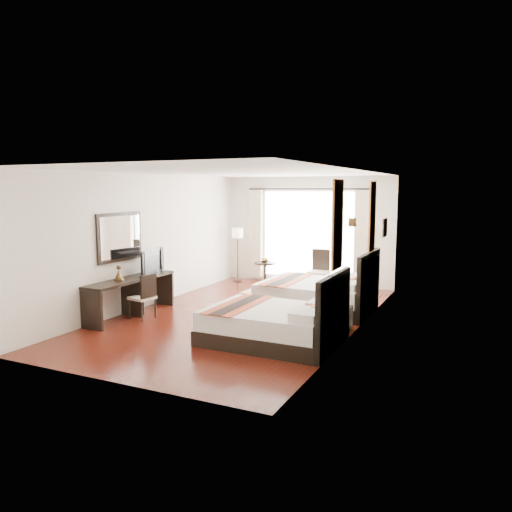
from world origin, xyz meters
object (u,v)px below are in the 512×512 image
at_px(television, 149,262).
at_px(vase, 336,302).
at_px(table_lamp, 341,287).
at_px(fruit_bowl, 265,261).
at_px(bed_near, 276,323).
at_px(nightstand, 339,319).
at_px(floor_lamp, 238,237).
at_px(bed_far, 319,295).
at_px(side_table, 265,275).
at_px(console_desk, 131,297).
at_px(window_chair, 319,279).
at_px(desk_chair, 143,305).

bearing_deg(television, vase, -99.69).
height_order(table_lamp, fruit_bowl, table_lamp).
distance_m(bed_near, nightstand, 1.29).
bearing_deg(floor_lamp, bed_far, -35.33).
relative_size(table_lamp, side_table, 0.65).
bearing_deg(fruit_bowl, bed_near, -63.29).
relative_size(floor_lamp, fruit_bowl, 7.48).
xyz_separation_m(vase, console_desk, (-3.99, -0.50, -0.19)).
bearing_deg(table_lamp, window_chair, 114.64).
relative_size(bed_near, console_desk, 0.97).
bearing_deg(table_lamp, vase, -88.52).
bearing_deg(console_desk, vase, 7.14).
distance_m(nightstand, vase, 0.41).
xyz_separation_m(vase, window_chair, (-1.42, 3.36, -0.26)).
bearing_deg(side_table, floor_lamp, 160.63).
bearing_deg(floor_lamp, table_lamp, -41.67).
height_order(vase, side_table, vase).
height_order(side_table, fruit_bowl, fruit_bowl).
relative_size(table_lamp, television, 0.46).
xyz_separation_m(vase, side_table, (-2.83, 3.31, -0.26)).
xyz_separation_m(console_desk, side_table, (1.16, 3.81, -0.06)).
distance_m(bed_near, window_chair, 4.24).
distance_m(vase, television, 3.99).
bearing_deg(bed_near, television, 164.58).
bearing_deg(bed_near, bed_far, 91.24).
xyz_separation_m(desk_chair, window_chair, (2.24, 3.91, 0.04)).
relative_size(bed_near, floor_lamp, 1.47).
bearing_deg(console_desk, fruit_bowl, 73.40).
height_order(bed_near, television, television).
relative_size(bed_near, bed_far, 0.95).
bearing_deg(desk_chair, vase, -161.53).
distance_m(floor_lamp, fruit_bowl, 1.14).
xyz_separation_m(nightstand, desk_chair, (-3.66, -0.75, 0.05)).
distance_m(desk_chair, side_table, 3.96).
distance_m(nightstand, table_lamp, 0.56).
height_order(table_lamp, side_table, table_lamp).
xyz_separation_m(table_lamp, vase, (0.01, -0.28, -0.21)).
bearing_deg(television, console_desk, 168.95).
xyz_separation_m(vase, desk_chair, (-3.66, -0.55, -0.31)).
xyz_separation_m(console_desk, desk_chair, (0.33, -0.05, -0.11)).
xyz_separation_m(nightstand, floor_lamp, (-3.79, 3.45, 1.00)).
distance_m(nightstand, television, 4.05).
height_order(console_desk, television, television).
distance_m(vase, fruit_bowl, 4.38).
distance_m(side_table, fruit_bowl, 0.34).
relative_size(bed_far, window_chair, 2.20).
xyz_separation_m(nightstand, vase, (-0.00, -0.20, 0.35)).
distance_m(desk_chair, fruit_bowl, 3.98).
height_order(bed_far, floor_lamp, floor_lamp).
distance_m(nightstand, window_chair, 3.46).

